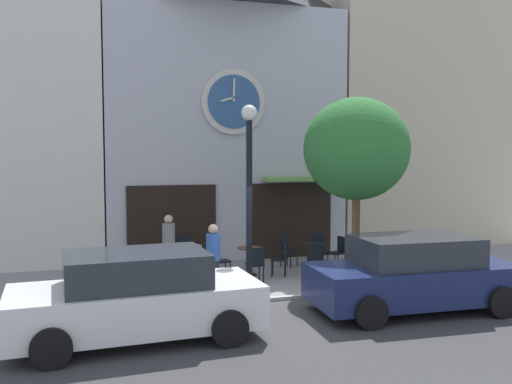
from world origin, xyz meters
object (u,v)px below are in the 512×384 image
at_px(cafe_chair_under_awning, 185,249).
at_px(pedestrian_grey, 169,246).
at_px(cafe_chair_by_entrance, 219,258).
at_px(cafe_chair_near_lamp, 339,250).
at_px(street_tree, 357,149).
at_px(cafe_chair_curbside, 315,257).
at_px(pedestrian_blue, 213,260).
at_px(cafe_table_near_door, 190,254).
at_px(cafe_table_rightmost, 249,256).
at_px(cafe_chair_facing_wall, 256,262).
at_px(street_lamp, 249,199).
at_px(cafe_chair_near_tree, 282,256).
at_px(cafe_table_center, 311,251).
at_px(parked_car_white, 137,297).
at_px(cafe_chair_mid_row, 287,248).
at_px(cafe_chair_corner, 317,246).
at_px(parked_car_navy, 414,274).

distance_m(cafe_chair_under_awning, pedestrian_grey, 1.54).
bearing_deg(cafe_chair_by_entrance, cafe_chair_near_lamp, 4.02).
relative_size(street_tree, cafe_chair_under_awning, 5.12).
relative_size(cafe_chair_curbside, pedestrian_blue, 0.54).
bearing_deg(pedestrian_grey, cafe_table_near_door, 40.69).
relative_size(cafe_table_rightmost, cafe_chair_facing_wall, 0.84).
bearing_deg(cafe_table_rightmost, cafe_chair_near_lamp, 2.68).
xyz_separation_m(street_lamp, pedestrian_blue, (-0.85, -0.01, -1.34)).
bearing_deg(cafe_chair_near_lamp, cafe_chair_by_entrance, -175.98).
distance_m(cafe_chair_near_tree, cafe_chair_by_entrance, 1.67).
bearing_deg(cafe_chair_by_entrance, street_tree, -26.55).
relative_size(cafe_chair_facing_wall, cafe_chair_under_awning, 1.00).
xyz_separation_m(cafe_table_rightmost, cafe_chair_under_awning, (-1.46, 1.51, 0.02)).
bearing_deg(pedestrian_blue, cafe_chair_near_tree, 36.02).
relative_size(cafe_table_center, cafe_chair_by_entrance, 0.85).
relative_size(cafe_table_near_door, cafe_chair_near_tree, 0.84).
xyz_separation_m(cafe_chair_near_lamp, parked_car_white, (-5.94, -4.47, 0.23)).
bearing_deg(cafe_table_rightmost, cafe_chair_mid_row, 32.11).
xyz_separation_m(street_tree, cafe_chair_corner, (0.04, 2.54, -2.81)).
distance_m(street_tree, parked_car_navy, 3.57).
bearing_deg(pedestrian_blue, cafe_table_center, 33.11).
height_order(cafe_chair_curbside, cafe_chair_mid_row, same).
bearing_deg(parked_car_navy, cafe_chair_by_entrance, 128.67).
height_order(cafe_table_near_door, parked_car_white, parked_car_white).
bearing_deg(cafe_chair_near_lamp, pedestrian_blue, -152.89).
height_order(cafe_chair_mid_row, parked_car_navy, parked_car_navy).
height_order(cafe_chair_near_lamp, parked_car_navy, parked_car_navy).
xyz_separation_m(street_tree, parked_car_white, (-5.54, -2.67, -2.58)).
relative_size(cafe_chair_near_tree, cafe_chair_curbside, 1.00).
distance_m(cafe_chair_under_awning, cafe_chair_curbside, 3.73).
distance_m(cafe_table_rightmost, cafe_chair_near_lamp, 2.64).
distance_m(cafe_chair_near_tree, cafe_chair_facing_wall, 1.00).
bearing_deg(cafe_chair_under_awning, cafe_table_rightmost, -45.89).
bearing_deg(cafe_chair_corner, cafe_chair_near_tree, -140.98).
distance_m(cafe_table_near_door, cafe_chair_mid_row, 2.82).
height_order(cafe_chair_near_tree, cafe_chair_under_awning, same).
xyz_separation_m(street_lamp, parked_car_white, (-2.74, -2.42, -1.44)).
relative_size(pedestrian_blue, parked_car_navy, 0.38).
distance_m(street_tree, cafe_chair_by_entrance, 4.47).
relative_size(street_tree, cafe_table_rightmost, 6.11).
bearing_deg(cafe_chair_under_awning, pedestrian_grey, -115.52).
relative_size(cafe_chair_near_tree, parked_car_navy, 0.21).
relative_size(cafe_chair_curbside, cafe_chair_mid_row, 1.00).
bearing_deg(cafe_chair_facing_wall, cafe_table_near_door, 131.89).
bearing_deg(cafe_table_center, cafe_chair_mid_row, 125.37).
xyz_separation_m(cafe_table_center, parked_car_navy, (0.53, -4.30, 0.24)).
bearing_deg(cafe_chair_facing_wall, cafe_chair_curbside, 8.56).
distance_m(cafe_table_near_door, cafe_chair_corner, 3.76).
bearing_deg(pedestrian_blue, parked_car_navy, -30.34).
bearing_deg(parked_car_white, parked_car_navy, 2.09).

